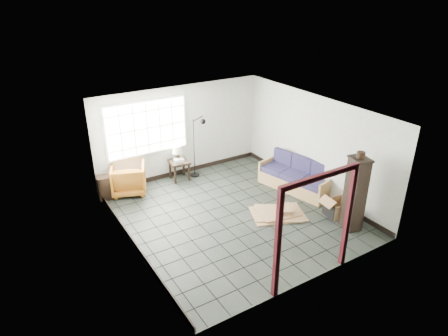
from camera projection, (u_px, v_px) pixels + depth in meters
ground at (233, 214)px, 9.70m from camera, size 5.50×5.50×0.00m
room_shell at (233, 150)px, 9.01m from camera, size 5.02×5.52×2.61m
window_panel at (147, 128)px, 10.63m from camera, size 2.32×0.08×1.52m
doorway_trim at (316, 216)px, 7.03m from camera, size 1.80×0.08×2.20m
futon_sofa at (297, 178)px, 10.79m from camera, size 1.19×2.12×0.89m
armchair at (128, 177)px, 10.53m from camera, size 1.10×1.07×0.89m
side_table at (179, 164)px, 11.23m from camera, size 0.56×0.56×0.57m
table_lamp at (177, 150)px, 11.11m from camera, size 0.33×0.33×0.43m
projector at (179, 160)px, 11.12m from camera, size 0.29×0.24×0.09m
floor_lamp at (199, 145)px, 11.23m from camera, size 0.48×0.46×1.81m
console_shelf at (114, 186)px, 10.39m from camera, size 0.83×0.41×0.62m
tall_shelf at (355, 193)px, 8.81m from camera, size 0.46×0.54×1.74m
pot at (361, 155)px, 8.43m from camera, size 0.23×0.23×0.13m
open_box at (338, 208)px, 9.61m from camera, size 0.95×0.54×0.51m
cardboard_pile at (279, 213)px, 9.66m from camera, size 1.49×1.29×0.18m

